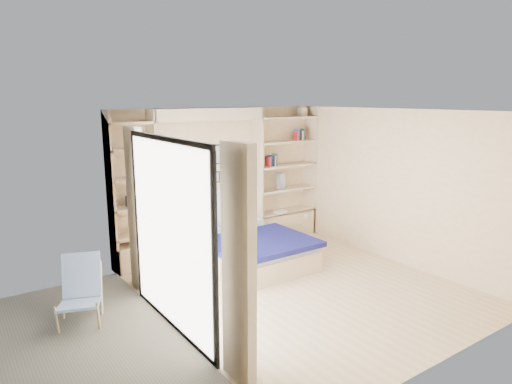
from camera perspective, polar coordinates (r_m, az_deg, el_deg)
ground at (r=6.69m, az=5.58°, el=-11.85°), size 4.50×4.50×0.00m
room_shell at (r=7.33m, az=-4.30°, el=-0.86°), size 4.50×4.50×4.50m
bed at (r=7.48m, az=-1.02°, el=-7.03°), size 1.61×1.99×1.07m
photo_gallery at (r=7.81m, az=-7.41°, el=3.79°), size 1.48×0.02×0.82m
reading_lamps at (r=7.77m, az=-5.56°, el=0.03°), size 1.92×0.12×0.15m
shelf_decor at (r=8.49m, az=2.40°, el=5.08°), size 3.59×0.23×2.03m
deck at (r=5.37m, az=-27.20°, el=-19.53°), size 3.20×4.00×0.05m
deck_chair at (r=6.04m, az=-21.09°, el=-11.42°), size 0.72×0.90×0.80m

